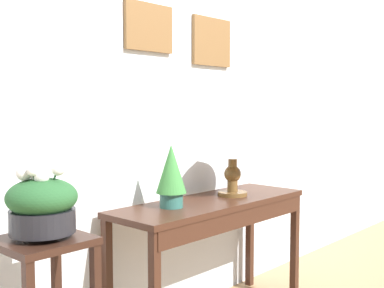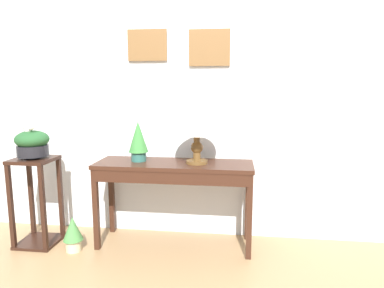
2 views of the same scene
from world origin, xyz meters
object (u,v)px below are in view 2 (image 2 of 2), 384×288
object	(u,v)px
pedestal_stand_left	(37,202)
planter_bowl_wide	(32,143)
table_lamp	(197,126)
potted_plant_on_console	(138,140)
console_table	(174,174)
potted_plant_floor	(73,232)

from	to	relation	value
pedestal_stand_left	planter_bowl_wide	xyz separation A→B (m)	(-0.00, -0.00, 0.53)
table_lamp	planter_bowl_wide	xyz separation A→B (m)	(-1.41, -0.14, -0.15)
table_lamp	potted_plant_on_console	world-z (taller)	table_lamp
console_table	planter_bowl_wide	xyz separation A→B (m)	(-1.21, -0.12, 0.27)
console_table	potted_plant_on_console	bearing A→B (deg)	171.15
console_table	potted_plant_on_console	distance (m)	0.43
potted_plant_floor	table_lamp	bearing A→B (deg)	13.21
console_table	pedestal_stand_left	size ratio (longest dim) A/B	1.73
potted_plant_floor	planter_bowl_wide	bearing A→B (deg)	165.15
table_lamp	pedestal_stand_left	distance (m)	1.57
console_table	planter_bowl_wide	distance (m)	1.25
planter_bowl_wide	potted_plant_floor	size ratio (longest dim) A/B	1.00
console_table	potted_plant_floor	bearing A→B (deg)	-165.42
potted_plant_on_console	console_table	bearing A→B (deg)	-8.85
table_lamp	pedestal_stand_left	world-z (taller)	table_lamp
table_lamp	potted_plant_floor	world-z (taller)	table_lamp
table_lamp	potted_plant_floor	size ratio (longest dim) A/B	1.43
console_table	pedestal_stand_left	world-z (taller)	pedestal_stand_left
potted_plant_on_console	pedestal_stand_left	size ratio (longest dim) A/B	0.45
potted_plant_on_console	planter_bowl_wide	xyz separation A→B (m)	(-0.89, -0.17, -0.02)
pedestal_stand_left	table_lamp	bearing A→B (deg)	5.80
planter_bowl_wide	potted_plant_floor	bearing A→B (deg)	-14.85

